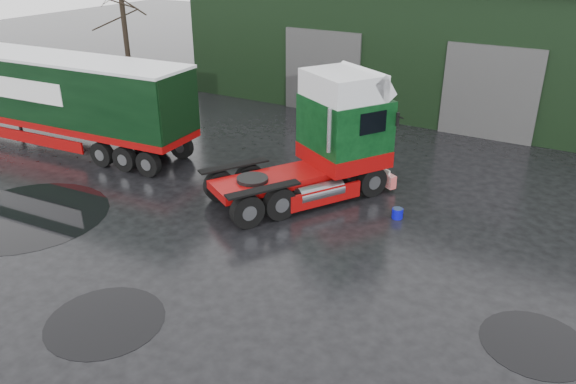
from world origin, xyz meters
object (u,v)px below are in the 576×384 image
object	(u,v)px
warehouse	(520,44)
tree_left	(123,14)
wash_bucket	(397,213)
trailer_left	(60,102)
hero_tractor	(297,140)

from	to	relation	value
warehouse	tree_left	distance (m)	20.64
wash_bucket	tree_left	xyz separation A→B (m)	(-18.40, 7.20, 4.09)
warehouse	trailer_left	xyz separation A→B (m)	(-15.00, -15.92, -1.25)
trailer_left	wash_bucket	xyz separation A→B (m)	(14.40, 0.72, -1.74)
trailer_left	tree_left	world-z (taller)	tree_left
warehouse	hero_tractor	bearing A→B (deg)	-104.83
hero_tractor	wash_bucket	size ratio (longest dim) A/B	19.43
wash_bucket	tree_left	size ratio (longest dim) A/B	0.04
hero_tractor	trailer_left	bearing A→B (deg)	-147.01
trailer_left	wash_bucket	size ratio (longest dim) A/B	35.58
tree_left	warehouse	bearing A→B (deg)	22.83
tree_left	wash_bucket	bearing A→B (deg)	-21.38
wash_bucket	tree_left	bearing A→B (deg)	158.62
hero_tractor	wash_bucket	distance (m)	4.00
trailer_left	warehouse	bearing A→B (deg)	-47.18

